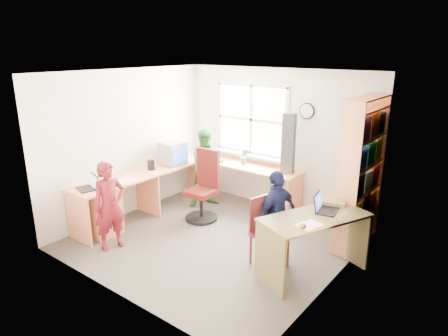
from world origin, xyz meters
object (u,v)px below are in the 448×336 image
(bookshelf, at_px, (360,177))
(potted_plant, at_px, (245,157))
(person_red, at_px, (110,206))
(right_desk, at_px, (314,232))
(person_navy, at_px, (276,215))
(laptop_right, at_px, (323,207))
(laptop_left, at_px, (89,185))
(wooden_chair, at_px, (266,229))
(cd_tower, at_px, (288,144))
(swivel_chair, at_px, (204,190))
(crt_monitor, at_px, (172,153))
(l_desk, at_px, (138,197))
(person_green, at_px, (208,168))

(bookshelf, xyz_separation_m, potted_plant, (-2.10, 0.23, -0.11))
(potted_plant, distance_m, person_red, 2.52)
(right_desk, height_order, person_navy, person_navy)
(potted_plant, bearing_deg, laptop_right, -29.69)
(laptop_left, relative_size, potted_plant, 1.25)
(right_desk, xyz_separation_m, laptop_right, (0.00, 0.22, 0.26))
(right_desk, xyz_separation_m, wooden_chair, (-0.59, -0.15, -0.07))
(cd_tower, distance_m, potted_plant, 0.89)
(swivel_chair, distance_m, cd_tower, 1.55)
(crt_monitor, bearing_deg, bookshelf, 16.02)
(l_desk, relative_size, crt_monitor, 6.70)
(right_desk, bearing_deg, l_desk, -149.65)
(wooden_chair, xyz_separation_m, person_red, (-1.94, -0.95, 0.13))
(right_desk, xyz_separation_m, bookshelf, (0.13, 1.12, 0.44))
(right_desk, bearing_deg, wooden_chair, -142.43)
(potted_plant, bearing_deg, cd_tower, 2.64)
(person_red, bearing_deg, l_desk, 36.35)
(swivel_chair, xyz_separation_m, laptop_right, (2.17, -0.25, 0.33))
(bookshelf, bearing_deg, crt_monitor, -170.45)
(person_red, bearing_deg, cd_tower, -15.07)
(swivel_chair, height_order, person_navy, person_navy)
(potted_plant, bearing_deg, laptop_left, -113.95)
(laptop_left, relative_size, laptop_right, 0.98)
(wooden_chair, relative_size, crt_monitor, 2.06)
(person_green, bearing_deg, cd_tower, -39.57)
(swivel_chair, xyz_separation_m, wooden_chair, (1.57, -0.62, 0.00))
(right_desk, height_order, swivel_chair, swivel_chair)
(wooden_chair, height_order, person_red, person_red)
(right_desk, bearing_deg, cd_tower, 152.99)
(l_desk, xyz_separation_m, crt_monitor, (-0.15, 0.95, 0.49))
(swivel_chair, height_order, cd_tower, cd_tower)
(person_navy, bearing_deg, person_green, -105.39)
(swivel_chair, xyz_separation_m, person_navy, (1.58, -0.37, 0.11))
(right_desk, relative_size, person_navy, 1.22)
(bookshelf, xyz_separation_m, wooden_chair, (-0.71, -1.27, -0.51))
(l_desk, height_order, person_green, person_green)
(swivel_chair, distance_m, person_red, 1.61)
(wooden_chair, xyz_separation_m, crt_monitor, (-2.39, 0.74, 0.46))
(crt_monitor, bearing_deg, right_desk, -4.79)
(laptop_left, distance_m, person_green, 2.08)
(swivel_chair, distance_m, person_green, 0.61)
(person_green, bearing_deg, crt_monitor, 158.35)
(bookshelf, bearing_deg, swivel_chair, -164.18)
(swivel_chair, height_order, crt_monitor, swivel_chair)
(crt_monitor, bearing_deg, person_green, 42.44)
(laptop_right, bearing_deg, right_desk, 167.57)
(cd_tower, relative_size, person_navy, 0.81)
(l_desk, relative_size, right_desk, 2.01)
(right_desk, distance_m, cd_tower, 1.93)
(laptop_left, xyz_separation_m, person_red, (0.52, -0.04, -0.17))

